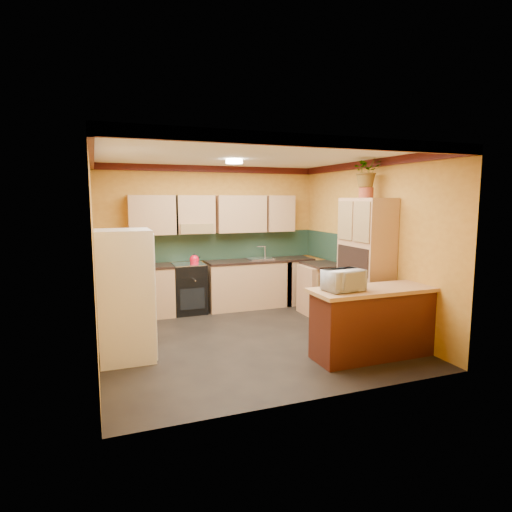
{
  "coord_description": "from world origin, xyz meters",
  "views": [
    {
      "loc": [
        -2.07,
        -5.84,
        2.08
      ],
      "look_at": [
        0.31,
        0.45,
        1.18
      ],
      "focal_mm": 30.0,
      "sensor_mm": 36.0,
      "label": 1
    }
  ],
  "objects": [
    {
      "name": "stove",
      "position": [
        -0.5,
        1.8,
        0.46
      ],
      "size": [
        0.58,
        0.58,
        0.91
      ],
      "primitive_type": "cube",
      "color": "black",
      "rests_on": "ground"
    },
    {
      "name": "countertop_back",
      "position": [
        0.12,
        1.8,
        0.9
      ],
      "size": [
        3.65,
        0.62,
        0.04
      ],
      "primitive_type": "cube",
      "color": "black",
      "rests_on": "base_cabinets_back"
    },
    {
      "name": "pantry",
      "position": [
        1.85,
        -0.29,
        1.05
      ],
      "size": [
        0.48,
        0.9,
        2.1
      ],
      "primitive_type": "cube",
      "color": "tan",
      "rests_on": "ground"
    },
    {
      "name": "room_shell",
      "position": [
        0.02,
        0.28,
        2.09
      ],
      "size": [
        4.24,
        4.24,
        2.72
      ],
      "color": "black",
      "rests_on": "ground"
    },
    {
      "name": "base_cabinets_right",
      "position": [
        1.8,
        0.91,
        0.44
      ],
      "size": [
        0.6,
        0.8,
        0.88
      ],
      "primitive_type": "cube",
      "color": "tan",
      "rests_on": "ground"
    },
    {
      "name": "countertop_right",
      "position": [
        1.8,
        0.91,
        0.9
      ],
      "size": [
        0.62,
        0.8,
        0.04
      ],
      "primitive_type": "cube",
      "color": "black",
      "rests_on": "base_cabinets_right"
    },
    {
      "name": "breakfast_bar",
      "position": [
        1.4,
        -1.27,
        0.44
      ],
      "size": [
        1.8,
        0.55,
        0.88
      ],
      "primitive_type": "cube",
      "color": "#4F2212",
      "rests_on": "ground"
    },
    {
      "name": "fern_pot",
      "position": [
        1.85,
        -0.24,
        2.18
      ],
      "size": [
        0.22,
        0.22,
        0.16
      ],
      "primitive_type": "cylinder",
      "color": "brown",
      "rests_on": "pantry"
    },
    {
      "name": "fern",
      "position": [
        1.85,
        -0.24,
        2.51
      ],
      "size": [
        0.46,
        0.41,
        0.51
      ],
      "primitive_type": "imported",
      "rotation": [
        0.0,
        0.0,
        -0.02
      ],
      "color": "tan",
      "rests_on": "fern_pot"
    },
    {
      "name": "base_cabinets_back",
      "position": [
        0.12,
        1.8,
        0.44
      ],
      "size": [
        3.65,
        0.6,
        0.88
      ],
      "primitive_type": "cube",
      "color": "tan",
      "rests_on": "ground"
    },
    {
      "name": "sink",
      "position": [
        0.9,
        1.8,
        0.94
      ],
      "size": [
        0.48,
        0.4,
        0.03
      ],
      "primitive_type": "cube",
      "color": "silver",
      "rests_on": "countertop_back"
    },
    {
      "name": "microwave",
      "position": [
        0.84,
        -1.27,
        1.07
      ],
      "size": [
        0.52,
        0.39,
        0.27
      ],
      "primitive_type": "imported",
      "rotation": [
        0.0,
        0.0,
        0.12
      ],
      "color": "white",
      "rests_on": "bar_top"
    },
    {
      "name": "bar_top",
      "position": [
        1.4,
        -1.27,
        0.91
      ],
      "size": [
        1.9,
        0.65,
        0.05
      ],
      "primitive_type": "cube",
      "color": "tan",
      "rests_on": "breakfast_bar"
    },
    {
      "name": "kettle",
      "position": [
        -0.4,
        1.75,
        1.0
      ],
      "size": [
        0.21,
        0.21,
        0.18
      ],
      "primitive_type": null,
      "rotation": [
        0.0,
        0.0,
        0.27
      ],
      "color": "red",
      "rests_on": "stove"
    },
    {
      "name": "fridge",
      "position": [
        -1.75,
        -0.2,
        0.85
      ],
      "size": [
        0.68,
        0.66,
        1.7
      ],
      "primitive_type": "cube",
      "color": "white",
      "rests_on": "ground"
    }
  ]
}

